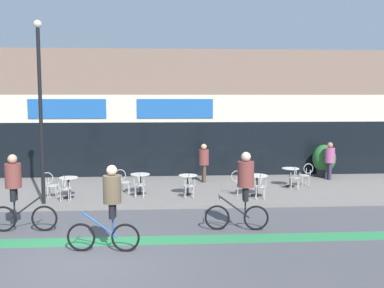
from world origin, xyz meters
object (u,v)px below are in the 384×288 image
bistro_table_2 (188,181)px  cafe_chair_0_side (50,183)px  cafe_chair_3_near (260,185)px  cafe_chair_4_side (306,173)px  cafe_chair_1_near (139,183)px  planter_pot (324,160)px  pedestrian_near_end (330,157)px  cyclist_0 (110,202)px  cyclist_1 (244,185)px  bistro_table_1 (140,180)px  cafe_chair_2_near (189,184)px  cyclist_2 (16,188)px  pedestrian_far_end (204,159)px  lamp_post (40,101)px  cafe_chair_4_near (295,176)px  cafe_chair_0_near (65,186)px  bistro_table_3 (257,181)px  cafe_chair_3_side (239,181)px  bistro_table_0 (69,183)px  bistro_table_4 (290,173)px  cafe_chair_1_side (123,180)px

bistro_table_2 → cafe_chair_0_side: cafe_chair_0_side is taller
cafe_chair_3_near → cafe_chair_4_side: same height
cafe_chair_1_near → cafe_chair_3_near: 4.21m
planter_pot → pedestrian_near_end: (-0.02, -0.69, 0.21)m
cyclist_0 → cafe_chair_0_side: bearing=-57.9°
cyclist_1 → pedestrian_near_end: 8.22m
bistro_table_1 → cafe_chair_2_near: (1.74, -0.89, -0.00)m
cyclist_2 → pedestrian_far_end: cyclist_2 is taller
lamp_post → pedestrian_far_end: size_ratio=3.74×
cafe_chair_4_near → cafe_chair_4_side: same height
bistro_table_2 → cafe_chair_2_near: (0.01, -0.62, 0.01)m
pedestrian_far_end → planter_pot: bearing=179.0°
cafe_chair_0_near → pedestrian_near_end: (10.39, 3.39, 0.43)m
bistro_table_2 → bistro_table_3: 2.47m
cafe_chair_4_side → lamp_post: 10.26m
cafe_chair_3_near → cyclist_0: cyclist_0 is taller
cafe_chair_3_side → cyclist_0: cyclist_0 is taller
cafe_chair_0_near → planter_pot: planter_pot is taller
cafe_chair_3_near → cyclist_2: (-7.28, -2.84, 0.56)m
bistro_table_3 → bistro_table_0: bearing=179.2°
bistro_table_3 → cyclist_1: (-1.17, -3.74, 0.61)m
bistro_table_4 → cafe_chair_0_side: bearing=-170.9°
bistro_table_3 → lamp_post: bearing=-174.0°
cafe_chair_3_side → pedestrian_near_end: 5.23m
bistro_table_4 → pedestrian_far_end: pedestrian_far_end is taller
cyclist_0 → cafe_chair_0_near: bearing=-61.0°
bistro_table_0 → cafe_chair_4_side: bearing=9.2°
cafe_chair_1_near → lamp_post: 4.29m
bistro_table_3 → cafe_chair_4_near: size_ratio=0.86×
bistro_table_0 → cafe_chair_4_side: (8.94, 1.44, 0.01)m
cyclist_0 → pedestrian_far_end: bearing=-105.0°
cafe_chair_1_side → cafe_chair_3_near: 4.94m
bistro_table_0 → cafe_chair_1_side: size_ratio=0.79×
bistro_table_2 → cafe_chair_4_side: 4.90m
bistro_table_2 → cafe_chair_4_side: bearing=14.6°
bistro_table_4 → cafe_chair_2_near: size_ratio=0.80×
cafe_chair_4_near → cafe_chair_2_near: bearing=114.9°
cafe_chair_1_near → pedestrian_near_end: pedestrian_near_end is taller
bistro_table_0 → pedestrian_far_end: size_ratio=0.45×
cafe_chair_0_near → planter_pot: bearing=-68.3°
cafe_chair_0_near → cafe_chair_3_near: 6.64m
cafe_chair_0_near → cyclist_2: size_ratio=0.43×
cyclist_0 → planter_pot: bearing=-128.1°
bistro_table_0 → bistro_table_2: bearing=2.8°
cafe_chair_0_near → cafe_chair_1_side: (1.85, 1.10, 0.00)m
cafe_chair_1_side → cafe_chair_3_near: size_ratio=1.00×
cafe_chair_4_near → bistro_table_3: bearing=126.8°
cafe_chair_0_side → cafe_chair_1_near: (3.10, -0.16, 0.00)m
cafe_chair_1_side → cafe_chair_4_side: (7.09, 0.97, 0.00)m
bistro_table_2 → bistro_table_4: bistro_table_4 is taller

